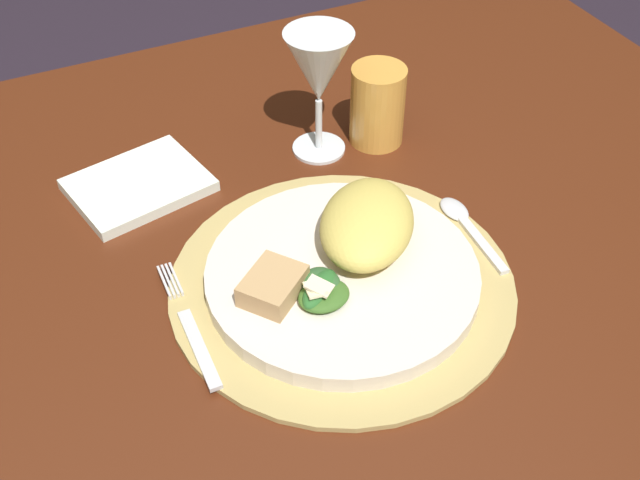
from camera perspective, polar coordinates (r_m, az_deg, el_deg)
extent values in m
cube|color=#4E200F|center=(0.85, -4.28, -0.72)|extent=(1.27, 0.87, 0.03)
cylinder|color=#4E230A|center=(1.55, 10.88, 3.79)|extent=(0.06, 0.06, 0.71)
cylinder|color=tan|center=(0.79, 1.56, -3.13)|extent=(0.34, 0.34, 0.01)
cylinder|color=silver|center=(0.78, 1.57, -2.52)|extent=(0.26, 0.26, 0.02)
ellipsoid|color=#D7BE56|center=(0.79, 3.34, 1.18)|extent=(0.15, 0.16, 0.05)
ellipsoid|color=#2A652A|center=(0.74, -0.03, -3.49)|extent=(0.06, 0.05, 0.02)
ellipsoid|color=#3A6424|center=(0.74, 0.27, -3.95)|extent=(0.05, 0.04, 0.01)
ellipsoid|color=#305B2E|center=(0.75, 0.07, -3.08)|extent=(0.04, 0.05, 0.02)
cube|color=beige|center=(0.73, -0.32, -3.45)|extent=(0.02, 0.03, 0.01)
cube|color=beige|center=(0.73, -0.06, -3.28)|extent=(0.03, 0.03, 0.01)
cube|color=tan|center=(0.74, -3.35, -3.25)|extent=(0.07, 0.07, 0.02)
cube|color=silver|center=(0.73, -8.51, -7.62)|extent=(0.01, 0.10, 0.00)
cube|color=silver|center=(0.80, -10.95, -2.97)|extent=(0.00, 0.05, 0.00)
cube|color=silver|center=(0.80, -10.67, -2.89)|extent=(0.00, 0.05, 0.00)
cube|color=silver|center=(0.80, -10.40, -2.81)|extent=(0.00, 0.05, 0.00)
cube|color=silver|center=(0.80, -10.12, -2.73)|extent=(0.00, 0.05, 0.00)
cube|color=silver|center=(0.84, 11.40, -0.31)|extent=(0.02, 0.09, 0.00)
ellipsoid|color=silver|center=(0.87, 9.46, 2.16)|extent=(0.03, 0.04, 0.01)
cube|color=white|center=(0.92, -12.68, 3.80)|extent=(0.16, 0.14, 0.01)
cylinder|color=silver|center=(0.96, -0.09, 6.51)|extent=(0.06, 0.06, 0.00)
cylinder|color=silver|center=(0.94, -0.09, 8.18)|extent=(0.01, 0.01, 0.06)
cone|color=silver|center=(0.90, -0.09, 12.06)|extent=(0.08, 0.08, 0.08)
cylinder|color=gold|center=(0.95, 4.08, 9.46)|extent=(0.06, 0.06, 0.10)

